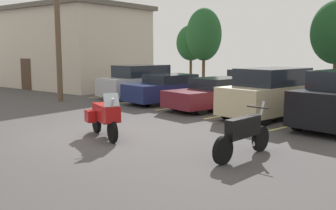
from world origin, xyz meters
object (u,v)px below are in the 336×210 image
Objects in this scene: car_maroon at (216,94)px; utility_pole at (57,10)px; car_champagne at (270,93)px; car_far_tan at (246,81)px; car_far_grey at (288,84)px; motorcycle_second at (244,134)px; car_silver at (138,81)px; car_navy at (169,89)px; motorcycle_touring at (105,116)px.

car_maroon is 0.53× the size of utility_pole.
car_champagne is 9.98m from car_far_tan.
car_far_grey reaches higher than car_maroon.
motorcycle_second is at bearing -62.23° from car_far_grey.
car_silver is 7.51m from car_far_tan.
motorcycle_second is 14.43m from car_far_grey.
car_far_grey is at bearing 74.16° from car_navy.
car_far_tan is at bearing 74.96° from car_silver.
motorcycle_touring is 0.93× the size of motorcycle_second.
car_far_grey is 13.60m from utility_pole.
car_navy is 0.94× the size of car_far_tan.
utility_pole is at bearing 162.31° from motorcycle_touring.
car_champagne reaches higher than motorcycle_touring.
utility_pole is at bearing -137.45° from car_navy.
car_champagne is (1.20, 6.80, 0.31)m from motorcycle_touring.
car_navy is 6.98m from utility_pole.
car_maroon reaches higher than motorcycle_second.
motorcycle_touring is 10.21m from utility_pole.
car_far_grey is (-0.86, 7.27, 0.00)m from car_maroon.
motorcycle_second is at bearing -30.94° from car_navy.
car_far_grey is (-3.79, 7.40, -0.28)m from car_champagne.
car_champagne reaches higher than car_silver.
car_far_grey is at bearing 56.11° from car_silver.
car_silver is at bearing -123.89° from car_far_grey.
car_silver reaches higher than car_far_grey.
car_silver is 8.82m from car_far_grey.
motorcycle_second is 0.49× the size of car_far_grey.
utility_pole reaches higher than car_far_grey.
utility_pole is (-10.14, -3.95, 3.71)m from car_champagne.
car_far_grey reaches higher than car_far_tan.
motorcycle_touring is at bearing -54.96° from car_navy.
car_far_tan is (-5.57, 14.13, 0.03)m from motorcycle_touring.
car_far_grey is (2.97, 0.07, -0.00)m from car_far_tan.
car_far_tan is at bearing 132.70° from car_champagne.
car_navy is (-8.85, 5.30, 0.12)m from motorcycle_second.
car_maroon is at bearing 104.07° from motorcycle_touring.
motorcycle_touring is 0.47× the size of car_navy.
motorcycle_touring is 0.46× the size of car_far_grey.
car_far_tan is 2.97m from car_far_grey.
car_navy is at bearing 149.06° from motorcycle_second.
car_champagne is 0.88× the size of car_far_grey.
motorcycle_second is at bearing -43.17° from car_maroon.
motorcycle_touring is 15.19m from car_far_tan.
utility_pole is at bearing -150.50° from car_maroon.
car_silver reaches higher than motorcycle_touring.
car_silver is 1.03× the size of car_champagne.
car_silver reaches higher than car_maroon.
car_champagne is (5.91, 0.07, 0.27)m from car_navy.
car_silver is 0.95× the size of car_navy.
utility_pole reaches higher than car_navy.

